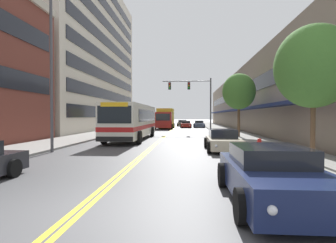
{
  "coord_description": "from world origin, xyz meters",
  "views": [
    {
      "loc": [
        2.32,
        -5.19,
        2.03
      ],
      "look_at": [
        0.24,
        22.39,
        1.46
      ],
      "focal_mm": 28.0,
      "sensor_mm": 36.0,
      "label": 1
    }
  ],
  "objects_px": {
    "traffic_signal_mast": "(194,94)",
    "city_bus": "(133,120)",
    "car_navy_parked_right_foreground": "(271,176)",
    "street_tree_right_mid": "(239,92)",
    "box_truck": "(165,118)",
    "car_slate_blue_parked_right_far": "(199,124)",
    "street_lamp_left_near": "(55,57)",
    "car_red_moving_lead": "(186,124)",
    "car_dark_grey_moving_second": "(182,123)",
    "car_champagne_parked_right_mid": "(223,141)",
    "street_tree_right_near": "(313,67)",
    "fire_hydrant": "(259,146)",
    "car_beige_parked_left_mid": "(143,125)"
  },
  "relations": [
    {
      "from": "traffic_signal_mast",
      "to": "city_bus",
      "type": "bearing_deg",
      "value": -117.52
    },
    {
      "from": "car_navy_parked_right_foreground",
      "to": "traffic_signal_mast",
      "type": "distance_m",
      "value": 27.32
    },
    {
      "from": "car_navy_parked_right_foreground",
      "to": "street_tree_right_mid",
      "type": "height_order",
      "value": "street_tree_right_mid"
    },
    {
      "from": "car_navy_parked_right_foreground",
      "to": "box_truck",
      "type": "distance_m",
      "value": 36.76
    },
    {
      "from": "car_navy_parked_right_foreground",
      "to": "car_slate_blue_parked_right_far",
      "type": "xyz_separation_m",
      "value": [
        0.08,
        41.1,
        -0.05
      ]
    },
    {
      "from": "car_slate_blue_parked_right_far",
      "to": "street_lamp_left_near",
      "type": "distance_m",
      "value": 34.87
    },
    {
      "from": "car_red_moving_lead",
      "to": "car_dark_grey_moving_second",
      "type": "xyz_separation_m",
      "value": [
        -0.79,
        7.12,
        0.02
      ]
    },
    {
      "from": "car_dark_grey_moving_second",
      "to": "car_slate_blue_parked_right_far",
      "type": "bearing_deg",
      "value": -64.3
    },
    {
      "from": "car_red_moving_lead",
      "to": "car_dark_grey_moving_second",
      "type": "height_order",
      "value": "car_dark_grey_moving_second"
    },
    {
      "from": "car_champagne_parked_right_mid",
      "to": "box_truck",
      "type": "height_order",
      "value": "box_truck"
    },
    {
      "from": "street_lamp_left_near",
      "to": "street_tree_right_near",
      "type": "bearing_deg",
      "value": -14.05
    },
    {
      "from": "city_bus",
      "to": "box_truck",
      "type": "bearing_deg",
      "value": 86.88
    },
    {
      "from": "fire_hydrant",
      "to": "car_dark_grey_moving_second",
      "type": "bearing_deg",
      "value": 96.66
    },
    {
      "from": "box_truck",
      "to": "street_lamp_left_near",
      "type": "xyz_separation_m",
      "value": [
        -3.75,
        -28.44,
        3.69
      ]
    },
    {
      "from": "box_truck",
      "to": "street_tree_right_near",
      "type": "distance_m",
      "value": 32.84
    },
    {
      "from": "car_navy_parked_right_foreground",
      "to": "street_tree_right_near",
      "type": "height_order",
      "value": "street_tree_right_near"
    },
    {
      "from": "car_navy_parked_right_foreground",
      "to": "box_truck",
      "type": "xyz_separation_m",
      "value": [
        -5.63,
        36.32,
        1.04
      ]
    },
    {
      "from": "city_bus",
      "to": "box_truck",
      "type": "relative_size",
      "value": 1.54
    },
    {
      "from": "street_tree_right_near",
      "to": "fire_hydrant",
      "type": "bearing_deg",
      "value": 119.87
    },
    {
      "from": "car_champagne_parked_right_mid",
      "to": "street_tree_right_near",
      "type": "height_order",
      "value": "street_tree_right_near"
    },
    {
      "from": "car_dark_grey_moving_second",
      "to": "street_lamp_left_near",
      "type": "xyz_separation_m",
      "value": [
        -6.34,
        -39.69,
        4.77
      ]
    },
    {
      "from": "car_red_moving_lead",
      "to": "box_truck",
      "type": "xyz_separation_m",
      "value": [
        -3.38,
        -4.13,
        1.1
      ]
    },
    {
      "from": "street_tree_right_mid",
      "to": "box_truck",
      "type": "bearing_deg",
      "value": 115.18
    },
    {
      "from": "street_lamp_left_near",
      "to": "box_truck",
      "type": "bearing_deg",
      "value": 82.5
    },
    {
      "from": "car_champagne_parked_right_mid",
      "to": "car_dark_grey_moving_second",
      "type": "bearing_deg",
      "value": 94.73
    },
    {
      "from": "car_navy_parked_right_foreground",
      "to": "street_tree_right_mid",
      "type": "distance_m",
      "value": 19.01
    },
    {
      "from": "car_navy_parked_right_foreground",
      "to": "car_champagne_parked_right_mid",
      "type": "distance_m",
      "value": 9.38
    },
    {
      "from": "car_navy_parked_right_foreground",
      "to": "street_tree_right_near",
      "type": "xyz_separation_m",
      "value": [
        3.12,
        4.75,
        3.41
      ]
    },
    {
      "from": "car_navy_parked_right_foreground",
      "to": "car_slate_blue_parked_right_far",
      "type": "distance_m",
      "value": 41.1
    },
    {
      "from": "car_champagne_parked_right_mid",
      "to": "street_lamp_left_near",
      "type": "distance_m",
      "value": 10.73
    },
    {
      "from": "car_dark_grey_moving_second",
      "to": "city_bus",
      "type": "bearing_deg",
      "value": -96.71
    },
    {
      "from": "traffic_signal_mast",
      "to": "street_tree_right_mid",
      "type": "relative_size",
      "value": 1.17
    },
    {
      "from": "car_red_moving_lead",
      "to": "box_truck",
      "type": "distance_m",
      "value": 5.45
    },
    {
      "from": "street_tree_right_near",
      "to": "fire_hydrant",
      "type": "distance_m",
      "value": 4.56
    },
    {
      "from": "street_tree_right_mid",
      "to": "car_red_moving_lead",
      "type": "bearing_deg",
      "value": 102.86
    },
    {
      "from": "city_bus",
      "to": "car_dark_grey_moving_second",
      "type": "distance_m",
      "value": 31.59
    },
    {
      "from": "car_slate_blue_parked_right_far",
      "to": "street_lamp_left_near",
      "type": "bearing_deg",
      "value": -105.88
    },
    {
      "from": "car_beige_parked_left_mid",
      "to": "car_navy_parked_right_foreground",
      "type": "height_order",
      "value": "car_beige_parked_left_mid"
    },
    {
      "from": "car_slate_blue_parked_right_far",
      "to": "box_truck",
      "type": "bearing_deg",
      "value": -140.02
    },
    {
      "from": "street_tree_right_near",
      "to": "fire_hydrant",
      "type": "xyz_separation_m",
      "value": [
        -1.45,
        2.52,
        -3.52
      ]
    },
    {
      "from": "fire_hydrant",
      "to": "car_slate_blue_parked_right_far",
      "type": "bearing_deg",
      "value": 92.7
    },
    {
      "from": "box_truck",
      "to": "traffic_signal_mast",
      "type": "height_order",
      "value": "traffic_signal_mast"
    },
    {
      "from": "car_beige_parked_left_mid",
      "to": "city_bus",
      "type": "bearing_deg",
      "value": -83.18
    },
    {
      "from": "car_beige_parked_left_mid",
      "to": "street_tree_right_near",
      "type": "height_order",
      "value": "street_tree_right_near"
    },
    {
      "from": "car_dark_grey_moving_second",
      "to": "street_lamp_left_near",
      "type": "height_order",
      "value": "street_lamp_left_near"
    },
    {
      "from": "street_tree_right_near",
      "to": "box_truck",
      "type": "bearing_deg",
      "value": 105.49
    },
    {
      "from": "car_champagne_parked_right_mid",
      "to": "street_lamp_left_near",
      "type": "bearing_deg",
      "value": -171.02
    },
    {
      "from": "street_lamp_left_near",
      "to": "fire_hydrant",
      "type": "bearing_deg",
      "value": -3.14
    },
    {
      "from": "street_tree_right_mid",
      "to": "city_bus",
      "type": "bearing_deg",
      "value": -166.78
    },
    {
      "from": "city_bus",
      "to": "street_tree_right_near",
      "type": "height_order",
      "value": "street_tree_right_near"
    }
  ]
}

